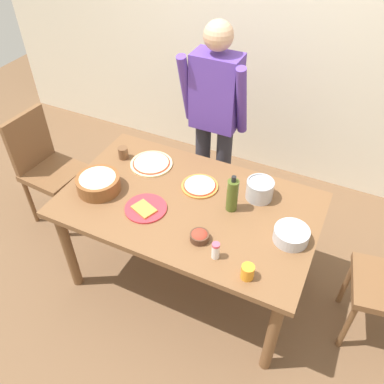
{
  "coord_description": "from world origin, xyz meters",
  "views": [
    {
      "loc": [
        0.8,
        -1.62,
        2.48
      ],
      "look_at": [
        0.0,
        0.05,
        0.81
      ],
      "focal_mm": 37.33,
      "sensor_mm": 36.0,
      "label": 1
    }
  ],
  "objects": [
    {
      "name": "mixing_bowl_steel",
      "position": [
        0.65,
        -0.03,
        0.8
      ],
      "size": [
        0.2,
        0.2,
        0.08
      ],
      "color": "#B7B7BC",
      "rests_on": "dining_table"
    },
    {
      "name": "pizza_raw_on_board",
      "position": [
        -0.4,
        0.24,
        0.77
      ],
      "size": [
        0.29,
        0.29,
        0.02
      ],
      "color": "beige",
      "rests_on": "dining_table"
    },
    {
      "name": "cup_small_brown",
      "position": [
        -0.62,
        0.22,
        0.8
      ],
      "size": [
        0.07,
        0.07,
        0.08
      ],
      "primitive_type": "cylinder",
      "color": "brown",
      "rests_on": "dining_table"
    },
    {
      "name": "wall_back",
      "position": [
        0.0,
        1.6,
        1.3
      ],
      "size": [
        5.6,
        0.1,
        2.6
      ],
      "primitive_type": "cube",
      "color": "silver",
      "rests_on": "ground"
    },
    {
      "name": "person_cook",
      "position": [
        -0.15,
        0.76,
        0.94
      ],
      "size": [
        0.49,
        0.25,
        1.62
      ],
      "color": "#2D2D38",
      "rests_on": "ground"
    },
    {
      "name": "dining_table",
      "position": [
        0.0,
        0.0,
        0.67
      ],
      "size": [
        1.6,
        0.96,
        0.76
      ],
      "color": "brown",
      "rests_on": "ground"
    },
    {
      "name": "cup_orange",
      "position": [
        0.52,
        -0.37,
        0.8
      ],
      "size": [
        0.07,
        0.07,
        0.08
      ],
      "primitive_type": "cylinder",
      "color": "orange",
      "rests_on": "dining_table"
    },
    {
      "name": "chair_wooden_left",
      "position": [
        -1.32,
        0.12,
        0.54
      ],
      "size": [
        0.43,
        0.43,
        0.95
      ],
      "color": "brown",
      "rests_on": "ground"
    },
    {
      "name": "popcorn_bowl",
      "position": [
        -0.58,
        -0.13,
        0.82
      ],
      "size": [
        0.28,
        0.28,
        0.11
      ],
      "color": "brown",
      "rests_on": "dining_table"
    },
    {
      "name": "steel_pot",
      "position": [
        0.38,
        0.24,
        0.83
      ],
      "size": [
        0.17,
        0.17,
        0.13
      ],
      "color": "#B7B7BC",
      "rests_on": "dining_table"
    },
    {
      "name": "ground",
      "position": [
        0.0,
        0.0,
        0.0
      ],
      "size": [
        8.0,
        8.0,
        0.0
      ],
      "primitive_type": "plane",
      "color": "brown"
    },
    {
      "name": "plate_with_slice",
      "position": [
        -0.21,
        -0.17,
        0.77
      ],
      "size": [
        0.26,
        0.26,
        0.02
      ],
      "color": "red",
      "rests_on": "dining_table"
    },
    {
      "name": "pizza_cooked_on_tray",
      "position": [
        0.0,
        0.17,
        0.77
      ],
      "size": [
        0.24,
        0.24,
        0.02
      ],
      "color": "#C67A33",
      "rests_on": "dining_table"
    },
    {
      "name": "olive_oil_bottle",
      "position": [
        0.26,
        0.07,
        0.87
      ],
      "size": [
        0.07,
        0.07,
        0.26
      ],
      "color": "#47561E",
      "rests_on": "dining_table"
    },
    {
      "name": "small_sauce_bowl",
      "position": [
        0.19,
        -0.25,
        0.79
      ],
      "size": [
        0.11,
        0.11,
        0.06
      ],
      "color": "#4C2D1E",
      "rests_on": "dining_table"
    },
    {
      "name": "salt_shaker",
      "position": [
        0.32,
        -0.32,
        0.81
      ],
      "size": [
        0.04,
        0.04,
        0.11
      ],
      "color": "white",
      "rests_on": "dining_table"
    }
  ]
}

